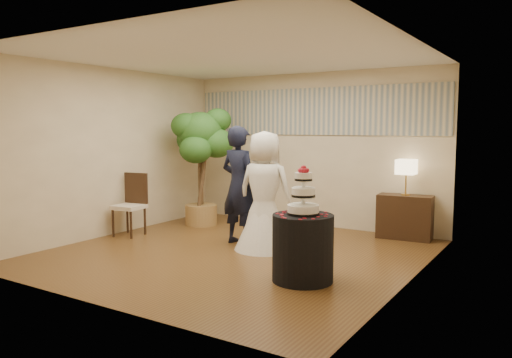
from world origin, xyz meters
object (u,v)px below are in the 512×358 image
Objects in this scene: wedding_cake at (303,190)px; table_lamp at (406,177)px; groom at (239,185)px; bride at (265,191)px; cake_table at (303,248)px; ficus_tree at (201,166)px; side_chair at (129,205)px; console at (405,217)px.

wedding_cake is 2.94m from table_lamp.
groom is 1.04× the size of bride.
groom reaches higher than wedding_cake.
bride is 1.67m from cake_table.
ficus_tree reaches higher than groom.
groom is at bearing -15.99° from bride.
ficus_tree is at bearing -166.46° from table_lamp.
side_chair is (-1.90, -0.50, -0.40)m from groom.
side_chair is (-3.98, -2.24, 0.16)m from console.
wedding_cake is at bearing 131.62° from bride.
bride is 2.04× the size of console.
bride is at bearing 177.98° from groom.
wedding_cake is at bearing -102.43° from console.
groom is 0.53m from bride.
side_chair is (-3.60, 0.67, 0.12)m from cake_table.
wedding_cake is 3.70m from side_chair.
table_lamp is at bearing -132.01° from groom.
ficus_tree is (-3.54, -0.85, 0.10)m from table_lamp.
table_lamp is (0.38, 2.91, 0.61)m from cake_table.
groom reaches higher than console.
bride is at bearing 137.47° from wedding_cake.
cake_table is 0.36× the size of ficus_tree.
bride reaches higher than table_lamp.
table_lamp is at bearing 21.71° from side_chair.
table_lamp is 0.56× the size of side_chair.
groom is at bearing 7.12° from side_chair.
ficus_tree is 2.12× the size of side_chair.
bride is 2.22m from ficus_tree.
bride is 1.69× the size of side_chair.
side_chair is (-0.44, -1.38, -0.58)m from ficus_tree.
side_chair is (-3.98, -2.24, -0.49)m from table_lamp.
wedding_cake is 0.67× the size of console.
ficus_tree reaches higher than console.
wedding_cake is at bearing -18.26° from side_chair.
ficus_tree reaches higher than table_lamp.
ficus_tree is at bearing -23.03° from groom.
bride is 2.46m from console.
bride is at bearing -26.25° from ficus_tree.
side_chair is at bearing -150.64° from table_lamp.
console is 1.49× the size of table_lamp.
side_chair reaches higher than console.
groom reaches higher than table_lamp.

